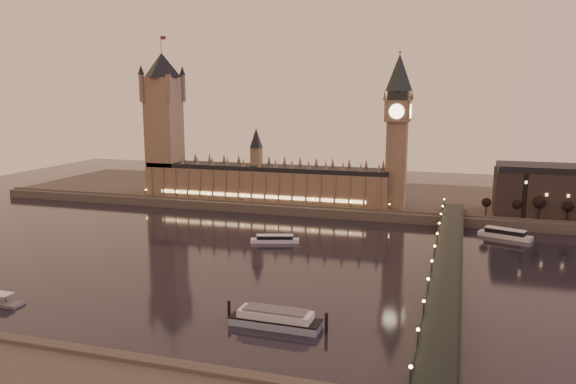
% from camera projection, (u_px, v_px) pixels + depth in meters
% --- Properties ---
extents(ground, '(700.00, 700.00, 0.00)m').
position_uv_depth(ground, '(259.00, 259.00, 283.92)').
color(ground, black).
rests_on(ground, ground).
extents(far_embankment, '(560.00, 130.00, 6.00)m').
position_uv_depth(far_embankment, '(370.00, 198.00, 429.70)').
color(far_embankment, '#423D35').
rests_on(far_embankment, ground).
extents(palace_of_westminster, '(180.00, 26.62, 52.00)m').
position_uv_depth(palace_of_westminster, '(264.00, 178.00, 405.60)').
color(palace_of_westminster, brown).
rests_on(palace_of_westminster, ground).
extents(victoria_tower, '(31.68, 31.68, 118.00)m').
position_uv_depth(victoria_tower, '(164.00, 116.00, 421.30)').
color(victoria_tower, brown).
rests_on(victoria_tower, ground).
extents(big_ben, '(17.68, 17.68, 104.00)m').
position_uv_depth(big_ben, '(398.00, 122.00, 370.64)').
color(big_ben, brown).
rests_on(big_ben, ground).
extents(westminster_bridge, '(13.20, 260.00, 15.30)m').
position_uv_depth(westminster_bridge, '(447.00, 265.00, 256.12)').
color(westminster_bridge, black).
rests_on(westminster_bridge, ground).
extents(bare_tree_0, '(6.39, 6.39, 12.99)m').
position_uv_depth(bare_tree_0, '(489.00, 202.00, 350.43)').
color(bare_tree_0, black).
rests_on(bare_tree_0, ground).
extents(bare_tree_1, '(6.39, 6.39, 12.99)m').
position_uv_depth(bare_tree_1, '(514.00, 203.00, 346.10)').
color(bare_tree_1, black).
rests_on(bare_tree_1, ground).
extents(bare_tree_2, '(6.39, 6.39, 12.99)m').
position_uv_depth(bare_tree_2, '(540.00, 204.00, 341.77)').
color(bare_tree_2, black).
rests_on(bare_tree_2, ground).
extents(bare_tree_3, '(6.39, 6.39, 12.99)m').
position_uv_depth(bare_tree_3, '(567.00, 206.00, 337.44)').
color(bare_tree_3, black).
rests_on(bare_tree_3, ground).
extents(cruise_boat_a, '(27.67, 13.57, 4.34)m').
position_uv_depth(cruise_boat_a, '(275.00, 239.00, 314.77)').
color(cruise_boat_a, silver).
rests_on(cruise_boat_a, ground).
extents(cruise_boat_b, '(30.31, 16.92, 5.46)m').
position_uv_depth(cruise_boat_b, '(505.00, 234.00, 324.53)').
color(cruise_boat_b, silver).
rests_on(cruise_boat_b, ground).
extents(moored_barge, '(38.35, 9.86, 7.03)m').
position_uv_depth(moored_barge, '(275.00, 319.00, 201.37)').
color(moored_barge, '#8898AD').
rests_on(moored_barge, ground).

